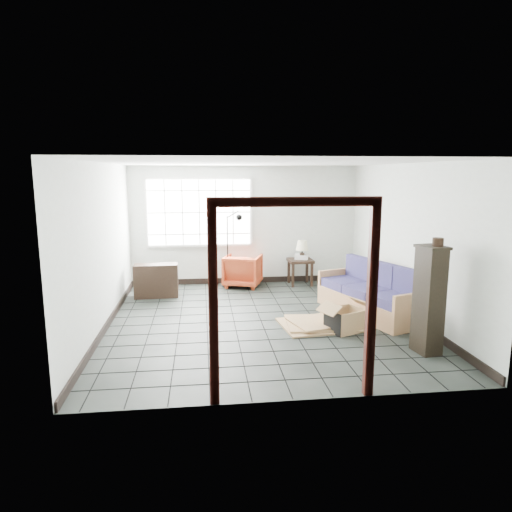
{
  "coord_description": "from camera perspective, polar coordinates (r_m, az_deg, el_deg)",
  "views": [
    {
      "loc": [
        -0.95,
        -7.26,
        2.43
      ],
      "look_at": [
        -0.05,
        0.3,
        1.05
      ],
      "focal_mm": 32.0,
      "sensor_mm": 36.0,
      "label": 1
    }
  ],
  "objects": [
    {
      "name": "cardboard_pile",
      "position": [
        7.55,
        8.53,
        -8.21
      ],
      "size": [
        1.44,
        1.1,
        0.19
      ],
      "rotation": [
        0.0,
        0.0,
        0.07
      ],
      "color": "#A5864F",
      "rests_on": "ground"
    },
    {
      "name": "ground",
      "position": [
        7.72,
        0.62,
        -8.08
      ],
      "size": [
        5.5,
        5.5,
        0.0
      ],
      "primitive_type": "plane",
      "color": "black",
      "rests_on": "ground"
    },
    {
      "name": "tall_shelf",
      "position": [
        6.62,
        20.8,
        -5.05
      ],
      "size": [
        0.37,
        0.45,
        1.49
      ],
      "rotation": [
        0.0,
        0.0,
        0.16
      ],
      "color": "black",
      "rests_on": "ground"
    },
    {
      "name": "window_panel",
      "position": [
        10.0,
        -7.1,
        5.43
      ],
      "size": [
        2.32,
        0.08,
        1.52
      ],
      "color": "silver",
      "rests_on": "ground"
    },
    {
      "name": "side_table",
      "position": [
        10.09,
        5.55,
        -0.96
      ],
      "size": [
        0.54,
        0.54,
        0.57
      ],
      "rotation": [
        0.0,
        0.0,
        0.03
      ],
      "color": "black",
      "rests_on": "ground"
    },
    {
      "name": "pot",
      "position": [
        6.46,
        21.79,
        1.63
      ],
      "size": [
        0.15,
        0.15,
        0.11
      ],
      "rotation": [
        0.0,
        0.0,
        0.07
      ],
      "color": "black",
      "rests_on": "tall_shelf"
    },
    {
      "name": "futon_sofa",
      "position": [
        8.24,
        14.35,
        -4.83
      ],
      "size": [
        1.41,
        2.19,
        0.91
      ],
      "rotation": [
        0.0,
        0.0,
        0.34
      ],
      "color": "#AB714D",
      "rests_on": "ground"
    },
    {
      "name": "doorway_trim",
      "position": [
        4.78,
        4.83,
        -2.47
      ],
      "size": [
        1.8,
        0.08,
        2.2
      ],
      "color": "#34100B",
      "rests_on": "ground"
    },
    {
      "name": "armchair",
      "position": [
        9.92,
        -1.65,
        -1.63
      ],
      "size": [
        0.93,
        0.9,
        0.77
      ],
      "primitive_type": "imported",
      "rotation": [
        0.0,
        0.0,
        2.82
      ],
      "color": "maroon",
      "rests_on": "ground"
    },
    {
      "name": "console_shelf",
      "position": [
        9.28,
        -12.36,
        -3.02
      ],
      "size": [
        0.86,
        0.35,
        0.67
      ],
      "rotation": [
        0.0,
        0.0,
        0.02
      ],
      "color": "black",
      "rests_on": "ground"
    },
    {
      "name": "floor_lamp",
      "position": [
        9.81,
        -2.87,
        1.17
      ],
      "size": [
        0.51,
        0.33,
        1.65
      ],
      "rotation": [
        0.0,
        0.0,
        0.4
      ],
      "color": "black",
      "rests_on": "ground"
    },
    {
      "name": "table_lamp",
      "position": [
        9.99,
        5.8,
        1.21
      ],
      "size": [
        0.32,
        0.32,
        0.42
      ],
      "rotation": [
        0.0,
        0.0,
        0.21
      ],
      "color": "black",
      "rests_on": "side_table"
    },
    {
      "name": "room_shell",
      "position": [
        7.39,
        0.61,
        4.44
      ],
      "size": [
        5.02,
        5.52,
        2.61
      ],
      "color": "beige",
      "rests_on": "ground"
    },
    {
      "name": "projector",
      "position": [
        10.08,
        5.69,
        -0.1
      ],
      "size": [
        0.33,
        0.3,
        0.1
      ],
      "rotation": [
        0.0,
        0.0,
        -0.32
      ],
      "color": "silver",
      "rests_on": "side_table"
    },
    {
      "name": "open_box",
      "position": [
        7.33,
        11.07,
        -7.84
      ],
      "size": [
        0.94,
        0.71,
        0.48
      ],
      "rotation": [
        0.0,
        0.0,
        0.41
      ],
      "color": "#A5864F",
      "rests_on": "ground"
    }
  ]
}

